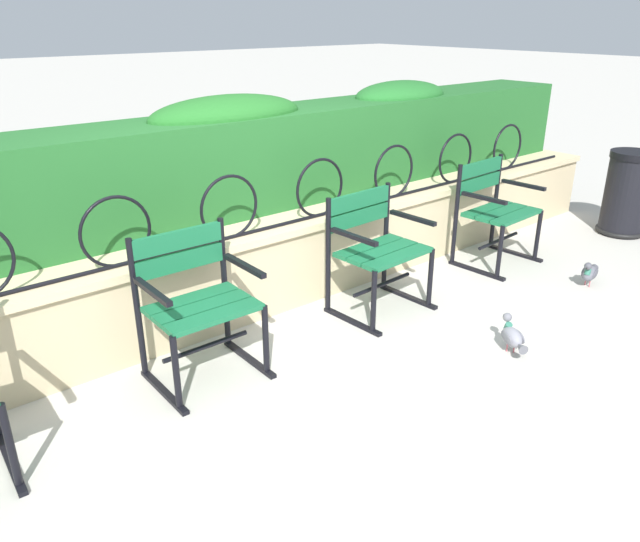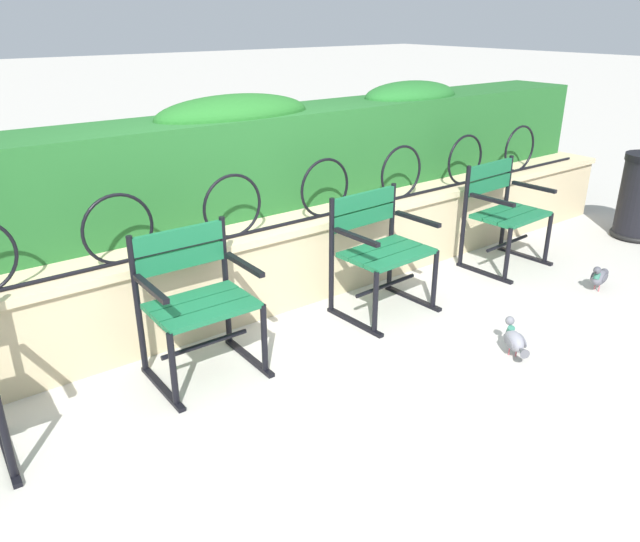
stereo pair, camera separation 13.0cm
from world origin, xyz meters
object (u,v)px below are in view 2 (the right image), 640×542
at_px(park_chair_centre_left, 196,298).
at_px(pigeon_near_chairs, 599,277).
at_px(pigeon_far_side, 515,340).
at_px(park_chair_rightmost, 503,210).
at_px(park_chair_centre_right, 379,247).

distance_m(park_chair_centre_left, pigeon_near_chairs, 3.03).
bearing_deg(park_chair_centre_left, pigeon_far_side, -33.00).
relative_size(park_chair_centre_left, park_chair_rightmost, 1.00).
bearing_deg(pigeon_far_side, pigeon_near_chairs, 9.31).
xyz_separation_m(park_chair_centre_right, pigeon_near_chairs, (1.53, -0.79, -0.35)).
height_order(park_chair_rightmost, pigeon_near_chairs, park_chair_rightmost).
distance_m(park_chair_centre_left, pigeon_far_side, 1.92).
bearing_deg(pigeon_far_side, park_chair_centre_left, 147.00).
relative_size(park_chair_centre_left, pigeon_near_chairs, 2.92).
height_order(park_chair_rightmost, pigeon_far_side, park_chair_rightmost).
relative_size(park_chair_centre_left, pigeon_far_side, 3.14).
xyz_separation_m(park_chair_centre_left, park_chair_centre_right, (1.37, -0.02, -0.00)).
bearing_deg(park_chair_centre_right, park_chair_centre_left, 179.08).
relative_size(park_chair_rightmost, pigeon_far_side, 3.14).
distance_m(pigeon_near_chairs, pigeon_far_side, 1.34).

